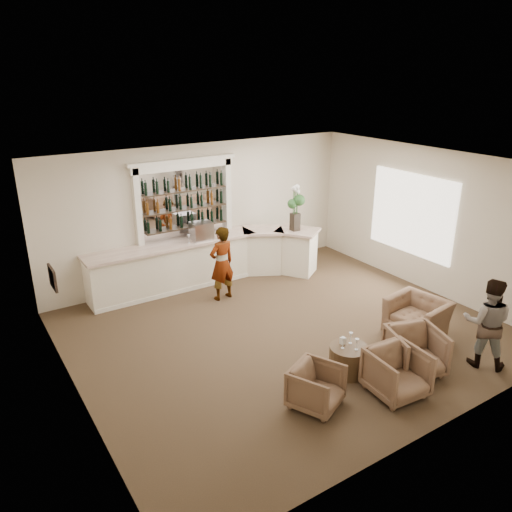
{
  "coord_description": "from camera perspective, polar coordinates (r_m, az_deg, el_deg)",
  "views": [
    {
      "loc": [
        -5.25,
        -7.04,
        4.91
      ],
      "look_at": [
        -0.14,
        0.9,
        1.35
      ],
      "focal_mm": 35.0,
      "sensor_mm": 36.0,
      "label": 1
    }
  ],
  "objects": [
    {
      "name": "ground",
      "position": [
        10.06,
        3.47,
        -8.62
      ],
      "size": [
        8.0,
        8.0,
        0.0
      ],
      "primitive_type": "plane",
      "color": "#4C3826",
      "rests_on": "ground"
    },
    {
      "name": "room_shell",
      "position": [
        9.8,
        2.08,
        5.4
      ],
      "size": [
        8.04,
        7.02,
        3.32
      ],
      "color": "beige",
      "rests_on": "ground"
    },
    {
      "name": "bar_counter",
      "position": [
        12.06,
        -5.51,
        -0.54
      ],
      "size": [
        5.72,
        1.8,
        1.14
      ],
      "color": "white",
      "rests_on": "ground"
    },
    {
      "name": "back_bar_alcove",
      "position": [
        11.83,
        -8.14,
        6.35
      ],
      "size": [
        2.64,
        0.25,
        3.0
      ],
      "color": "white",
      "rests_on": "ground"
    },
    {
      "name": "cocktail_table",
      "position": [
        8.84,
        10.49,
        -11.59
      ],
      "size": [
        0.66,
        0.66,
        0.5
      ],
      "primitive_type": "cylinder",
      "color": "#46331E",
      "rests_on": "ground"
    },
    {
      "name": "sommelier",
      "position": [
        11.11,
        -3.93,
        -0.85
      ],
      "size": [
        0.66,
        0.47,
        1.7
      ],
      "primitive_type": "imported",
      "rotation": [
        0.0,
        0.0,
        3.25
      ],
      "color": "gray",
      "rests_on": "ground"
    },
    {
      "name": "guest",
      "position": [
        9.51,
        24.91,
        -6.94
      ],
      "size": [
        0.97,
        1.01,
        1.63
      ],
      "primitive_type": "imported",
      "rotation": [
        0.0,
        0.0,
        2.2
      ],
      "color": "gray",
      "rests_on": "ground"
    },
    {
      "name": "armchair_left",
      "position": [
        7.95,
        6.92,
        -14.65
      ],
      "size": [
        0.97,
        0.98,
        0.68
      ],
      "primitive_type": "imported",
      "rotation": [
        0.0,
        0.0,
        0.44
      ],
      "color": "brown",
      "rests_on": "ground"
    },
    {
      "name": "armchair_center",
      "position": [
        8.42,
        15.8,
        -12.73
      ],
      "size": [
        0.9,
        0.92,
        0.78
      ],
      "primitive_type": "imported",
      "rotation": [
        0.0,
        0.0,
        -0.08
      ],
      "color": "brown",
      "rests_on": "ground"
    },
    {
      "name": "armchair_right",
      "position": [
        9.07,
        17.75,
        -10.32
      ],
      "size": [
        1.08,
        1.09,
        0.79
      ],
      "primitive_type": "imported",
      "rotation": [
        0.0,
        0.0,
        -0.32
      ],
      "color": "brown",
      "rests_on": "ground"
    },
    {
      "name": "armchair_far",
      "position": [
        10.38,
        17.95,
        -6.54
      ],
      "size": [
        1.08,
        1.19,
        0.7
      ],
      "primitive_type": "imported",
      "rotation": [
        0.0,
        0.0,
        -1.43
      ],
      "color": "brown",
      "rests_on": "ground"
    },
    {
      "name": "espresso_machine",
      "position": [
        11.75,
        -6.26,
        2.88
      ],
      "size": [
        0.49,
        0.42,
        0.42
      ],
      "primitive_type": "cube",
      "rotation": [
        0.0,
        0.0,
        -0.04
      ],
      "color": "silver",
      "rests_on": "bar_counter"
    },
    {
      "name": "flower_vase",
      "position": [
        12.28,
        4.53,
        5.85
      ],
      "size": [
        0.31,
        0.31,
        1.15
      ],
      "color": "black",
      "rests_on": "bar_counter"
    },
    {
      "name": "wine_glass_bar_left",
      "position": [
        11.56,
        -7.68,
        1.96
      ],
      "size": [
        0.07,
        0.07,
        0.21
      ],
      "primitive_type": null,
      "color": "white",
      "rests_on": "bar_counter"
    },
    {
      "name": "wine_glass_bar_right",
      "position": [
        11.95,
        -4.13,
        2.71
      ],
      "size": [
        0.07,
        0.07,
        0.21
      ],
      "primitive_type": null,
      "color": "white",
      "rests_on": "bar_counter"
    },
    {
      "name": "wine_glass_tbl_a",
      "position": [
        8.6,
        9.91,
        -9.75
      ],
      "size": [
        0.07,
        0.07,
        0.21
      ],
      "primitive_type": null,
      "color": "white",
      "rests_on": "cocktail_table"
    },
    {
      "name": "wine_glass_tbl_b",
      "position": [
        8.77,
        10.77,
        -9.19
      ],
      "size": [
        0.07,
        0.07,
        0.21
      ],
      "primitive_type": null,
      "color": "white",
      "rests_on": "cocktail_table"
    },
    {
      "name": "wine_glass_tbl_c",
      "position": [
        8.6,
        11.43,
        -9.87
      ],
      "size": [
        0.07,
        0.07,
        0.21
      ],
      "primitive_type": null,
      "color": "white",
      "rests_on": "cocktail_table"
    },
    {
      "name": "napkin_holder",
      "position": [
        8.75,
        9.89,
        -9.52
      ],
      "size": [
        0.08,
        0.08,
        0.12
      ],
      "primitive_type": "cube",
      "color": "silver",
      "rests_on": "cocktail_table"
    }
  ]
}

